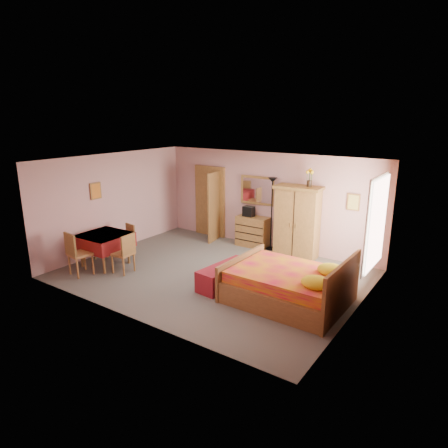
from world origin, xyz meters
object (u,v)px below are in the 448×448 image
Objects in this scene: wall_mirror at (257,190)px; sunflower_vase at (310,178)px; bed at (288,276)px; chair_west at (85,243)px; bench at (225,276)px; stereo at (249,211)px; floor_lamp at (272,214)px; dining_table at (105,250)px; wardrobe at (297,222)px; chair_east at (123,253)px; chair_south at (80,253)px; chest_of_drawers at (253,231)px; chair_north at (125,241)px.

sunflower_vase reaches higher than wall_mirror.
bed is 5.31m from chair_west.
bed is at bearing 3.70° from bench.
stereo is 0.34× the size of chair_west.
chair_west is at bearing -136.01° from floor_lamp.
sunflower_vase reaches higher than dining_table.
chair_west is at bearing -146.85° from wardrobe.
stereo is 3.93m from dining_table.
stereo is at bearing -124.36° from wall_mirror.
dining_table is at bearing -167.87° from bench.
wardrobe is 2.12× the size of chair_west.
wall_mirror is 1.06× the size of chair_east.
stereo is at bearing 146.95° from chair_west.
sunflower_vase is 0.44× the size of chair_south.
wardrobe reaches higher than bench.
stereo is at bearing -26.27° from chair_east.
stereo is 0.67× the size of sunflower_vase.
chair_west is at bearing 84.27° from chair_east.
chest_of_drawers is 3.00× the size of stereo.
chair_north is 0.88× the size of chair_east.
floor_lamp is 1.07× the size of wardrobe.
wardrobe is 0.82× the size of bed.
chair_west is at bearing -170.77° from bed.
bed is 2.10× the size of dining_table.
sunflower_vase is (1.59, -0.24, 0.52)m from wall_mirror.
floor_lamp reaches higher than wardrobe.
wall_mirror reaches higher than chair_east.
stereo is 4.38m from chair_west.
chair_north is at bearing -137.01° from floor_lamp.
chair_north is (-2.29, -2.79, -1.13)m from wall_mirror.
chair_south is at bearing -133.61° from sunflower_vase.
bench is (0.88, -2.84, -1.32)m from wall_mirror.
dining_table is at bearing 105.12° from chair_north.
wardrobe is (0.81, -0.14, -0.06)m from floor_lamp.
chair_east is at bearing -132.85° from sunflower_vase.
sunflower_vase is at bearing 133.42° from chair_west.
chair_east is at bearing 95.82° from chair_west.
bed is (1.76, -2.60, -0.46)m from floor_lamp.
wall_mirror reaches higher than bed.
sunflower_vase is 5.85m from chair_west.
sunflower_vase is 3.03m from bed.
wall_mirror reaches higher than dining_table.
stereo is at bearing 179.72° from sunflower_vase.
stereo is at bearing 57.59° from dining_table.
dining_table reaches higher than bench.
bench is 3.90m from chair_west.
chair_west is (-3.49, -3.37, -0.55)m from floor_lamp.
chair_south is (-2.73, -4.06, -0.47)m from floor_lamp.
dining_table is at bearing -122.41° from stereo.
stereo is (-0.13, -0.23, -0.57)m from wall_mirror.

